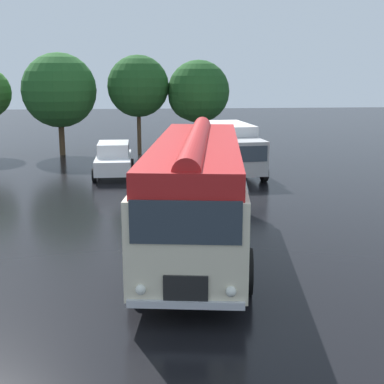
# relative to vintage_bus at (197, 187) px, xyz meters

# --- Properties ---
(ground_plane) EXTENTS (120.00, 120.00, 0.00)m
(ground_plane) POSITION_rel_vintage_bus_xyz_m (0.13, 0.33, -1.89)
(ground_plane) COLOR black
(vintage_bus) EXTENTS (3.88, 10.34, 3.49)m
(vintage_bus) POSITION_rel_vintage_bus_xyz_m (0.00, 0.00, 0.00)
(vintage_bus) COLOR beige
(vintage_bus) RESTS_ON ground
(car_near_left) EXTENTS (2.01, 4.22, 1.66)m
(car_near_left) POSITION_rel_vintage_bus_xyz_m (-3.01, 11.69, -1.05)
(car_near_left) COLOR silver
(car_near_left) RESTS_ON ground
(car_mid_left) EXTENTS (2.07, 4.26, 1.66)m
(car_mid_left) POSITION_rel_vintage_bus_xyz_m (-0.10, 11.94, -1.05)
(car_mid_left) COLOR maroon
(car_mid_left) RESTS_ON ground
(box_van) EXTENTS (2.74, 5.92, 2.50)m
(box_van) POSITION_rel_vintage_bus_xyz_m (2.92, 11.67, -0.53)
(box_van) COLOR silver
(box_van) RESTS_ON ground
(tree_left_of_centre) EXTENTS (4.52, 4.52, 6.24)m
(tree_left_of_centre) POSITION_rel_vintage_bus_xyz_m (-6.69, 18.94, 2.12)
(tree_left_of_centre) COLOR #4C3823
(tree_left_of_centre) RESTS_ON ground
(tree_centre) EXTENTS (3.78, 3.78, 6.11)m
(tree_centre) POSITION_rel_vintage_bus_xyz_m (-1.80, 18.72, 2.35)
(tree_centre) COLOR #4C3823
(tree_centre) RESTS_ON ground
(tree_right_of_centre) EXTENTS (3.83, 3.83, 5.81)m
(tree_right_of_centre) POSITION_rel_vintage_bus_xyz_m (1.81, 18.50, 1.90)
(tree_right_of_centre) COLOR #4C3823
(tree_right_of_centre) RESTS_ON ground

